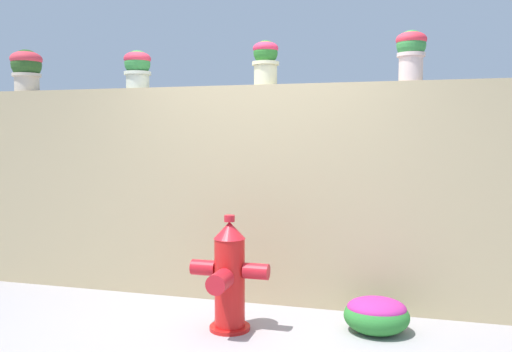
# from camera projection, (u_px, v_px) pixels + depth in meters

# --- Properties ---
(ground_plane) EXTENTS (24.00, 24.00, 0.00)m
(ground_plane) POSITION_uv_depth(u_px,v_px,m) (219.00, 350.00, 3.85)
(ground_plane) COLOR #9B9597
(stone_wall) EXTENTS (5.76, 0.28, 1.97)m
(stone_wall) POSITION_uv_depth(u_px,v_px,m) (263.00, 194.00, 4.96)
(stone_wall) COLOR tan
(stone_wall) RESTS_ON ground
(potted_plant_0) EXTENTS (0.32, 0.32, 0.43)m
(potted_plant_0) POSITION_uv_depth(u_px,v_px,m) (26.00, 67.00, 5.55)
(potted_plant_0) COLOR beige
(potted_plant_0) RESTS_ON stone_wall
(potted_plant_1) EXTENTS (0.26, 0.26, 0.37)m
(potted_plant_1) POSITION_uv_depth(u_px,v_px,m) (137.00, 67.00, 5.19)
(potted_plant_1) COLOR beige
(potted_plant_1) RESTS_ON stone_wall
(potted_plant_2) EXTENTS (0.25, 0.25, 0.41)m
(potted_plant_2) POSITION_uv_depth(u_px,v_px,m) (266.00, 59.00, 4.87)
(potted_plant_2) COLOR beige
(potted_plant_2) RESTS_ON stone_wall
(potted_plant_3) EXTENTS (0.25, 0.25, 0.42)m
(potted_plant_3) POSITION_uv_depth(u_px,v_px,m) (411.00, 50.00, 4.49)
(potted_plant_3) COLOR beige
(potted_plant_3) RESTS_ON stone_wall
(fire_hydrant) EXTENTS (0.63, 0.49, 0.91)m
(fire_hydrant) POSITION_uv_depth(u_px,v_px,m) (229.00, 277.00, 4.20)
(fire_hydrant) COLOR red
(fire_hydrant) RESTS_ON ground
(flower_bush_left) EXTENTS (0.51, 0.46, 0.28)m
(flower_bush_left) POSITION_uv_depth(u_px,v_px,m) (376.00, 314.00, 4.18)
(flower_bush_left) COLOR #2E8032
(flower_bush_left) RESTS_ON ground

